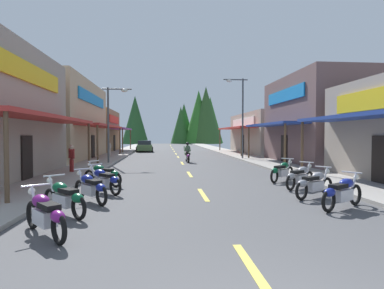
{
  "coord_description": "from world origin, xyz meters",
  "views": [
    {
      "loc": [
        -1.41,
        -2.77,
        2.13
      ],
      "look_at": [
        0.97,
        23.42,
        1.33
      ],
      "focal_mm": 29.73,
      "sensor_mm": 36.0,
      "label": 1
    }
  ],
  "objects_px": {
    "motorcycle_parked_right_3": "(282,171)",
    "motorcycle_parked_left_3": "(103,180)",
    "streetlamp_right": "(239,108)",
    "streetlamp_left": "(113,114)",
    "motorcycle_parked_right_2": "(300,176)",
    "motorcycle_parked_left_4": "(103,174)",
    "rider_cruising_lead": "(187,154)",
    "motorcycle_parked_left_2": "(90,187)",
    "parked_car_curbside": "(144,146)",
    "motorcycle_parked_right_1": "(314,183)",
    "motorcycle_parked_right_0": "(342,192)",
    "pedestrian_by_shop": "(72,157)",
    "pedestrian_waiting": "(110,148)",
    "motorcycle_parked_left_1": "(64,197)",
    "motorcycle_parked_left_0": "(45,213)"
  },
  "relations": [
    {
      "from": "motorcycle_parked_left_0",
      "to": "pedestrian_waiting",
      "type": "bearing_deg",
      "value": -33.13
    },
    {
      "from": "motorcycle_parked_right_2",
      "to": "motorcycle_parked_left_2",
      "type": "xyz_separation_m",
      "value": [
        -7.68,
        -1.89,
        0.0
      ]
    },
    {
      "from": "motorcycle_parked_right_0",
      "to": "pedestrian_waiting",
      "type": "distance_m",
      "value": 23.09
    },
    {
      "from": "streetlamp_right",
      "to": "parked_car_curbside",
      "type": "height_order",
      "value": "streetlamp_right"
    },
    {
      "from": "motorcycle_parked_left_4",
      "to": "pedestrian_by_shop",
      "type": "distance_m",
      "value": 4.97
    },
    {
      "from": "motorcycle_parked_right_3",
      "to": "parked_car_curbside",
      "type": "xyz_separation_m",
      "value": [
        -7.76,
        26.35,
        0.2
      ]
    },
    {
      "from": "streetlamp_right",
      "to": "motorcycle_parked_right_1",
      "type": "height_order",
      "value": "streetlamp_right"
    },
    {
      "from": "motorcycle_parked_right_3",
      "to": "motorcycle_parked_right_0",
      "type": "bearing_deg",
      "value": -135.06
    },
    {
      "from": "rider_cruising_lead",
      "to": "streetlamp_left",
      "type": "bearing_deg",
      "value": 97.3
    },
    {
      "from": "streetlamp_left",
      "to": "motorcycle_parked_right_1",
      "type": "bearing_deg",
      "value": -56.54
    },
    {
      "from": "motorcycle_parked_right_0",
      "to": "pedestrian_by_shop",
      "type": "height_order",
      "value": "pedestrian_by_shop"
    },
    {
      "from": "motorcycle_parked_right_1",
      "to": "motorcycle_parked_right_2",
      "type": "height_order",
      "value": "same"
    },
    {
      "from": "streetlamp_left",
      "to": "motorcycle_parked_right_3",
      "type": "xyz_separation_m",
      "value": [
        9.02,
        -9.45,
        -3.18
      ]
    },
    {
      "from": "motorcycle_parked_right_2",
      "to": "motorcycle_parked_left_4",
      "type": "height_order",
      "value": "same"
    },
    {
      "from": "streetlamp_left",
      "to": "motorcycle_parked_left_1",
      "type": "xyz_separation_m",
      "value": [
        1.02,
        -14.86,
        -3.18
      ]
    },
    {
      "from": "motorcycle_parked_right_1",
      "to": "motorcycle_parked_left_4",
      "type": "distance_m",
      "value": 8.24
    },
    {
      "from": "motorcycle_parked_left_2",
      "to": "motorcycle_parked_left_3",
      "type": "xyz_separation_m",
      "value": [
        0.11,
        1.57,
        0.0
      ]
    },
    {
      "from": "streetlamp_right",
      "to": "streetlamp_left",
      "type": "bearing_deg",
      "value": -162.26
    },
    {
      "from": "motorcycle_parked_left_1",
      "to": "motorcycle_parked_left_3",
      "type": "distance_m",
      "value": 3.2
    },
    {
      "from": "motorcycle_parked_left_1",
      "to": "rider_cruising_lead",
      "type": "distance_m",
      "value": 16.39
    },
    {
      "from": "motorcycle_parked_right_3",
      "to": "rider_cruising_lead",
      "type": "distance_m",
      "value": 10.95
    },
    {
      "from": "motorcycle_parked_right_0",
      "to": "motorcycle_parked_right_3",
      "type": "distance_m",
      "value": 5.36
    },
    {
      "from": "motorcycle_parked_right_1",
      "to": "motorcycle_parked_right_2",
      "type": "xyz_separation_m",
      "value": [
        0.3,
        1.82,
        0.0
      ]
    },
    {
      "from": "rider_cruising_lead",
      "to": "streetlamp_right",
      "type": "bearing_deg",
      "value": -65.43
    },
    {
      "from": "streetlamp_left",
      "to": "motorcycle_parked_left_1",
      "type": "bearing_deg",
      "value": -86.09
    },
    {
      "from": "motorcycle_parked_right_1",
      "to": "streetlamp_right",
      "type": "bearing_deg",
      "value": 53.43
    },
    {
      "from": "pedestrian_by_shop",
      "to": "motorcycle_parked_left_3",
      "type": "bearing_deg",
      "value": -108.59
    },
    {
      "from": "motorcycle_parked_left_2",
      "to": "parked_car_curbside",
      "type": "bearing_deg",
      "value": -38.31
    },
    {
      "from": "motorcycle_parked_right_1",
      "to": "motorcycle_parked_left_4",
      "type": "relative_size",
      "value": 1.04
    },
    {
      "from": "motorcycle_parked_left_0",
      "to": "parked_car_curbside",
      "type": "distance_m",
      "value": 33.51
    },
    {
      "from": "motorcycle_parked_left_3",
      "to": "pedestrian_waiting",
      "type": "relative_size",
      "value": 1.0
    },
    {
      "from": "motorcycle_parked_right_0",
      "to": "motorcycle_parked_right_1",
      "type": "bearing_deg",
      "value": 59.43
    },
    {
      "from": "motorcycle_parked_right_2",
      "to": "parked_car_curbside",
      "type": "bearing_deg",
      "value": 66.88
    },
    {
      "from": "streetlamp_right",
      "to": "motorcycle_parked_left_4",
      "type": "xyz_separation_m",
      "value": [
        -9.0,
        -13.23,
        -3.94
      ]
    },
    {
      "from": "motorcycle_parked_right_1",
      "to": "pedestrian_by_shop",
      "type": "xyz_separation_m",
      "value": [
        -10.06,
        7.48,
        0.43
      ]
    },
    {
      "from": "motorcycle_parked_left_2",
      "to": "pedestrian_by_shop",
      "type": "distance_m",
      "value": 8.03
    },
    {
      "from": "motorcycle_parked_left_1",
      "to": "motorcycle_parked_right_2",
      "type": "bearing_deg",
      "value": -110.76
    },
    {
      "from": "motorcycle_parked_left_0",
      "to": "rider_cruising_lead",
      "type": "distance_m",
      "value": 18.05
    },
    {
      "from": "motorcycle_parked_left_1",
      "to": "motorcycle_parked_right_1",
      "type": "bearing_deg",
      "value": -122.06
    },
    {
      "from": "pedestrian_waiting",
      "to": "parked_car_curbside",
      "type": "relative_size",
      "value": 0.36
    },
    {
      "from": "motorcycle_parked_right_3",
      "to": "motorcycle_parked_left_3",
      "type": "distance_m",
      "value": 7.9
    },
    {
      "from": "streetlamp_left",
      "to": "pedestrian_by_shop",
      "type": "bearing_deg",
      "value": -103.26
    },
    {
      "from": "motorcycle_parked_right_1",
      "to": "parked_car_curbside",
      "type": "xyz_separation_m",
      "value": [
        -7.45,
        30.08,
        0.2
      ]
    },
    {
      "from": "pedestrian_by_shop",
      "to": "parked_car_curbside",
      "type": "bearing_deg",
      "value": 39.8
    },
    {
      "from": "streetlamp_right",
      "to": "motorcycle_parked_left_3",
      "type": "bearing_deg",
      "value": -120.13
    },
    {
      "from": "motorcycle_parked_left_1",
      "to": "motorcycle_parked_left_4",
      "type": "height_order",
      "value": "same"
    },
    {
      "from": "pedestrian_by_shop",
      "to": "pedestrian_waiting",
      "type": "height_order",
      "value": "pedestrian_waiting"
    },
    {
      "from": "motorcycle_parked_left_0",
      "to": "motorcycle_parked_left_2",
      "type": "relative_size",
      "value": 0.99
    },
    {
      "from": "streetlamp_right",
      "to": "motorcycle_parked_right_0",
      "type": "bearing_deg",
      "value": -94.33
    },
    {
      "from": "motorcycle_parked_left_2",
      "to": "rider_cruising_lead",
      "type": "xyz_separation_m",
      "value": [
        4.15,
        14.17,
        0.17
      ]
    }
  ]
}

